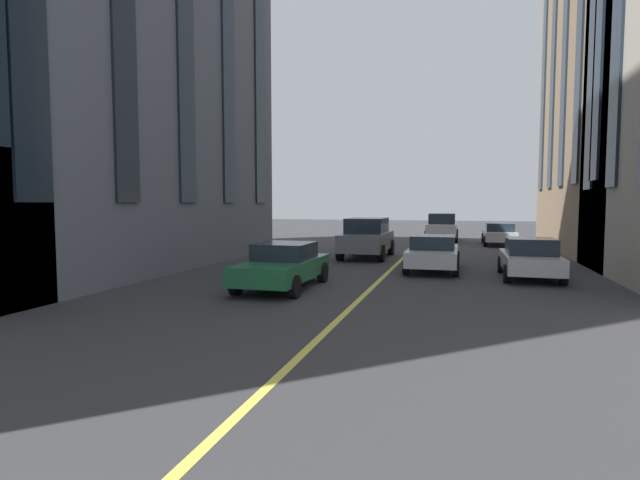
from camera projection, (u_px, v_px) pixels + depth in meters
name	position (u px, v px, depth m)	size (l,w,h in m)	color
lane_centre_line	(377.00, 282.00, 16.28)	(80.00, 0.16, 0.01)	#D8C64C
car_green_oncoming	(283.00, 265.00, 15.22)	(4.40, 1.95, 1.37)	#1E6038
car_white_parked_b	(442.00, 227.00, 34.31)	(4.70, 2.14, 1.88)	silver
car_silver_far	(433.00, 253.00, 19.08)	(4.40, 1.95, 1.37)	#B7BABF
car_silver_near	(499.00, 234.00, 30.73)	(4.40, 1.95, 1.37)	#B7BABF
car_grey_mid	(367.00, 237.00, 23.72)	(4.70, 2.14, 1.88)	slate
car_silver_parked_a	(530.00, 258.00, 17.13)	(3.90, 1.89, 1.40)	#B7BABF
building_left_far	(53.00, 36.00, 20.19)	(17.91, 11.98, 18.63)	#565B66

